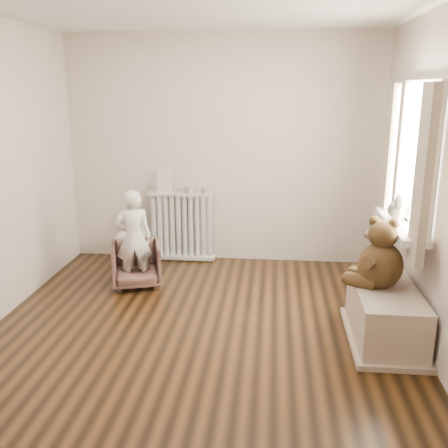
# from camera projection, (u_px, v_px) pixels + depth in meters

# --- Properties ---
(floor) EXTENTS (3.60, 3.60, 0.01)m
(floor) POSITION_uv_depth(u_px,v_px,m) (202.00, 326.00, 4.33)
(floor) COLOR black
(floor) RESTS_ON ground
(ceiling) EXTENTS (3.60, 3.60, 0.01)m
(ceiling) POSITION_uv_depth(u_px,v_px,m) (197.00, 3.00, 3.65)
(ceiling) COLOR white
(ceiling) RESTS_ON ground
(back_wall) EXTENTS (3.60, 0.02, 2.60)m
(back_wall) POSITION_uv_depth(u_px,v_px,m) (223.00, 151.00, 5.72)
(back_wall) COLOR beige
(back_wall) RESTS_ON ground
(front_wall) EXTENTS (3.60, 0.02, 2.60)m
(front_wall) POSITION_uv_depth(u_px,v_px,m) (141.00, 247.00, 2.26)
(front_wall) COLOR beige
(front_wall) RESTS_ON ground
(right_wall) EXTENTS (0.02, 3.60, 2.60)m
(right_wall) POSITION_uv_depth(u_px,v_px,m) (432.00, 182.00, 3.81)
(right_wall) COLOR beige
(right_wall) RESTS_ON ground
(window) EXTENTS (0.03, 0.90, 1.10)m
(window) POSITION_uv_depth(u_px,v_px,m) (418.00, 157.00, 4.07)
(window) COLOR white
(window) RESTS_ON right_wall
(window_sill) EXTENTS (0.22, 1.10, 0.06)m
(window_sill) POSITION_uv_depth(u_px,v_px,m) (400.00, 225.00, 4.23)
(window_sill) COLOR silver
(window_sill) RESTS_ON right_wall
(curtain_left) EXTENTS (0.06, 0.26, 1.30)m
(curtain_left) POSITION_uv_depth(u_px,v_px,m) (423.00, 176.00, 3.55)
(curtain_left) COLOR tan
(curtain_left) RESTS_ON right_wall
(curtain_right) EXTENTS (0.06, 0.26, 1.30)m
(curtain_right) POSITION_uv_depth(u_px,v_px,m) (389.00, 155.00, 4.64)
(curtain_right) COLOR tan
(curtain_right) RESTS_ON right_wall
(radiator) EXTENTS (0.78, 0.15, 0.83)m
(radiator) POSITION_uv_depth(u_px,v_px,m) (182.00, 229.00, 5.89)
(radiator) COLOR silver
(radiator) RESTS_ON floor
(paper_doll) EXTENTS (0.16, 0.01, 0.27)m
(paper_doll) POSITION_uv_depth(u_px,v_px,m) (165.00, 181.00, 5.76)
(paper_doll) COLOR beige
(paper_doll) RESTS_ON radiator
(tin_a) EXTENTS (0.11, 0.11, 0.07)m
(tin_a) POSITION_uv_depth(u_px,v_px,m) (189.00, 190.00, 5.76)
(tin_a) COLOR #A59E8C
(tin_a) RESTS_ON radiator
(tin_b) EXTENTS (0.10, 0.10, 0.05)m
(tin_b) POSITION_uv_depth(u_px,v_px,m) (205.00, 191.00, 5.74)
(tin_b) COLOR #A59E8C
(tin_b) RESTS_ON radiator
(toy_vanity) EXTENTS (0.38, 0.27, 0.59)m
(toy_vanity) POSITION_uv_depth(u_px,v_px,m) (134.00, 237.00, 5.95)
(toy_vanity) COLOR silver
(toy_vanity) RESTS_ON floor
(armchair) EXTENTS (0.61, 0.62, 0.46)m
(armchair) POSITION_uv_depth(u_px,v_px,m) (136.00, 264.00, 5.17)
(armchair) COLOR brown
(armchair) RESTS_ON floor
(child) EXTENTS (0.42, 0.34, 1.01)m
(child) POSITION_uv_depth(u_px,v_px,m) (134.00, 238.00, 5.05)
(child) COLOR white
(child) RESTS_ON armchair
(toy_bench) EXTENTS (0.50, 0.94, 0.44)m
(toy_bench) POSITION_uv_depth(u_px,v_px,m) (385.00, 317.00, 4.04)
(toy_bench) COLOR #B9A78C
(toy_bench) RESTS_ON floor
(teddy_bear) EXTENTS (0.57, 0.52, 0.57)m
(teddy_bear) POSITION_uv_depth(u_px,v_px,m) (381.00, 260.00, 3.99)
(teddy_bear) COLOR #32210F
(teddy_bear) RESTS_ON toy_bench
(plush_cat) EXTENTS (0.23, 0.31, 0.24)m
(plush_cat) POSITION_uv_depth(u_px,v_px,m) (398.00, 208.00, 4.27)
(plush_cat) COLOR #6A675B
(plush_cat) RESTS_ON window_sill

